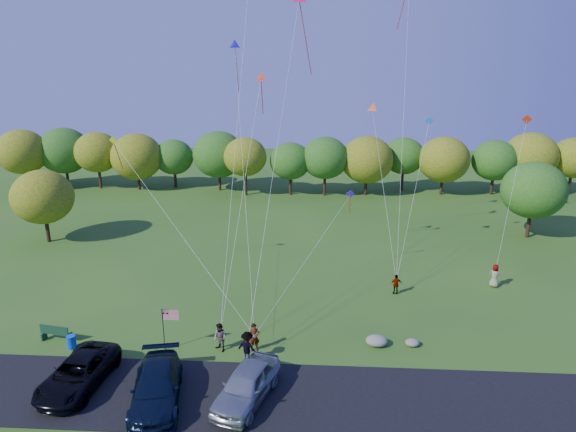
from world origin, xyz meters
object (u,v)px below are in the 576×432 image
at_px(flyer_a, 254,337).
at_px(park_bench, 55,333).
at_px(minivan_navy, 156,387).
at_px(trash_barrel, 71,342).
at_px(flyer_c, 247,347).
at_px(flyer_b, 220,338).
at_px(flyer_d, 396,284).
at_px(minivan_dark, 78,373).
at_px(minivan_silver, 246,385).
at_px(flyer_e, 495,276).

xyz_separation_m(flyer_a, park_bench, (-12.46, 0.33, -0.31)).
distance_m(minivan_navy, trash_barrel, 8.27).
bearing_deg(flyer_c, minivan_navy, 65.31).
relative_size(flyer_b, trash_barrel, 2.17).
distance_m(flyer_b, flyer_c, 2.07).
xyz_separation_m(flyer_c, flyer_d, (9.81, 9.45, -0.18)).
height_order(minivan_navy, park_bench, minivan_navy).
bearing_deg(flyer_b, minivan_navy, -73.97).
bearing_deg(flyer_a, minivan_dark, -171.06).
bearing_deg(minivan_silver, minivan_navy, -156.74).
relative_size(flyer_d, trash_barrel, 1.89).
relative_size(minivan_silver, flyer_d, 3.37).
relative_size(minivan_silver, flyer_e, 2.86).
xyz_separation_m(flyer_b, flyer_d, (11.59, 8.40, -0.12)).
height_order(park_bench, trash_barrel, park_bench).
distance_m(flyer_a, flyer_b, 2.05).
height_order(flyer_b, flyer_c, flyer_c).
xyz_separation_m(minivan_dark, minivan_silver, (9.12, -0.62, 0.11)).
height_order(flyer_a, park_bench, flyer_a).
relative_size(minivan_dark, minivan_navy, 0.96).
distance_m(flyer_a, flyer_c, 1.23).
bearing_deg(minivan_silver, flyer_e, 58.42).
bearing_deg(park_bench, flyer_c, 3.08).
height_order(flyer_b, trash_barrel, flyer_b).
height_order(minivan_silver, flyer_d, minivan_silver).
xyz_separation_m(flyer_b, trash_barrel, (-9.07, -0.25, -0.48)).
bearing_deg(flyer_e, minivan_dark, 54.43).
bearing_deg(flyer_c, flyer_a, -80.75).
height_order(flyer_e, trash_barrel, flyer_e).
bearing_deg(trash_barrel, minivan_silver, -20.88).
distance_m(minivan_silver, flyer_c, 3.53).
distance_m(flyer_c, flyer_d, 13.62).
relative_size(flyer_b, flyer_c, 0.93).
xyz_separation_m(minivan_dark, flyer_b, (6.90, 3.93, 0.05)).
xyz_separation_m(minivan_navy, flyer_b, (2.32, 4.99, -0.02)).
relative_size(flyer_b, flyer_d, 1.15).
xyz_separation_m(flyer_c, trash_barrel, (-10.85, 0.80, -0.55)).
relative_size(minivan_navy, flyer_b, 3.28).
xyz_separation_m(minivan_dark, flyer_a, (8.94, 4.08, 0.05)).
bearing_deg(flyer_d, flyer_c, 34.54).
distance_m(flyer_c, park_bench, 12.31).
distance_m(minivan_silver, park_bench, 13.61).
relative_size(flyer_d, park_bench, 0.79).
bearing_deg(flyer_d, minivan_dark, 24.31).
bearing_deg(flyer_e, flyer_c, 58.75).
xyz_separation_m(minivan_navy, park_bench, (-8.10, 5.47, -0.33)).
xyz_separation_m(minivan_navy, flyer_a, (4.36, 5.14, -0.02)).
bearing_deg(flyer_e, flyer_d, 38.65).
xyz_separation_m(flyer_a, trash_barrel, (-11.11, -0.40, -0.48)).
distance_m(minivan_dark, minivan_silver, 9.14).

